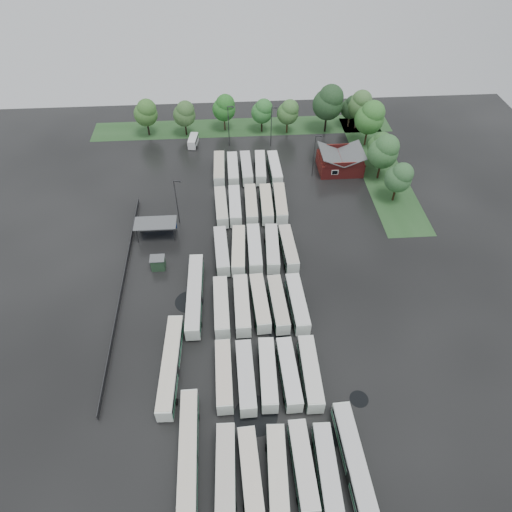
{
  "coord_description": "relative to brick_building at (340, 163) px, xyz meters",
  "views": [
    {
      "loc": [
        -2.12,
        -48.09,
        61.26
      ],
      "look_at": [
        2.0,
        12.0,
        2.5
      ],
      "focal_mm": 32.0,
      "sensor_mm": 36.0,
      "label": 1
    }
  ],
  "objects": [
    {
      "name": "bus_r2c4",
      "position": [
        -15.75,
        -41.89,
        -0.1
      ],
      "size": [
        2.89,
        11.6,
        3.21
      ],
      "rotation": [
        0.0,
        0.0,
        0.04
      ],
      "color": "silver",
      "rests_on": "ground"
    },
    {
      "name": "tree_north_2",
      "position": [
        -26.67,
        20.87,
        4.54
      ],
      "size": [
        6.01,
        6.01,
        9.95
      ],
      "color": "#38251A",
      "rests_on": "ground"
    },
    {
      "name": "ground",
      "position": [
        -24.0,
        -42.77,
        -1.87
      ],
      "size": [
        160.0,
        160.0,
        0.0
      ],
      "primitive_type": "plane",
      "color": "black",
      "rests_on": "ground"
    },
    {
      "name": "bus_r5c0",
      "position": [
        -28.48,
        -0.42,
        -0.09
      ],
      "size": [
        2.6,
        11.6,
        3.22
      ],
      "rotation": [
        0.0,
        0.0,
        -0.01
      ],
      "color": "silver",
      "rests_on": "ground"
    },
    {
      "name": "bus_r5c1",
      "position": [
        -25.33,
        -0.72,
        -0.15
      ],
      "size": [
        2.43,
        11.24,
        3.13
      ],
      "rotation": [
        0.0,
        0.0,
        0.0
      ],
      "color": "silver",
      "rests_on": "ground"
    },
    {
      "name": "bus_r2c3",
      "position": [
        -19.0,
        -41.77,
        -0.16
      ],
      "size": [
        2.9,
        11.26,
        3.11
      ],
      "rotation": [
        0.0,
        0.0,
        0.05
      ],
      "color": "silver",
      "rests_on": "ground"
    },
    {
      "name": "puddle_1",
      "position": [
        -14.33,
        -64.28,
        -1.86
      ],
      "size": [
        3.32,
        3.32,
        0.01
      ],
      "primitive_type": "cylinder",
      "color": "black",
      "rests_on": "ground"
    },
    {
      "name": "artic_bus_west_a",
      "position": [
        -33.19,
        -65.78,
        -0.16
      ],
      "size": [
        2.56,
        16.61,
        3.08
      ],
      "rotation": [
        0.0,
        0.0,
        0.01
      ],
      "color": "silver",
      "rests_on": "ground"
    },
    {
      "name": "artic_bus_west_c",
      "position": [
        -36.34,
        -52.52,
        -0.14
      ],
      "size": [
        3.11,
        16.84,
        3.11
      ],
      "rotation": [
        0.0,
        0.0,
        -0.04
      ],
      "color": "silver",
      "rests_on": "ground"
    },
    {
      "name": "bus_r4c4",
      "position": [
        -15.7,
        -14.26,
        -0.12
      ],
      "size": [
        2.8,
        11.45,
        3.17
      ],
      "rotation": [
        0.0,
        0.0,
        -0.03
      ],
      "color": "silver",
      "rests_on": "ground"
    },
    {
      "name": "bus_r0c3",
      "position": [
        -18.61,
        -68.57,
        -0.13
      ],
      "size": [
        2.66,
        11.37,
        3.15
      ],
      "rotation": [
        0.0,
        0.0,
        0.02
      ],
      "color": "silver",
      "rests_on": "ground"
    },
    {
      "name": "tree_east_2",
      "position": [
        9.19,
        1.05,
        3.85
      ],
      "size": [
        5.36,
        5.36,
        8.88
      ],
      "color": "black",
      "rests_on": "ground"
    },
    {
      "name": "tree_north_1",
      "position": [
        -36.89,
        18.9,
        4.22
      ],
      "size": [
        5.71,
        5.71,
        9.46
      ],
      "color": "black",
      "rests_on": "ground"
    },
    {
      "name": "lamp_post_ne",
      "position": [
        -6.71,
        -2.04,
        4.19
      ],
      "size": [
        1.61,
        0.31,
        10.44
      ],
      "color": "#2D2D30",
      "rests_on": "ground"
    },
    {
      "name": "bus_r3c3",
      "position": [
        -18.73,
        -28.08,
        -0.12
      ],
      "size": [
        2.97,
        11.5,
        3.17
      ],
      "rotation": [
        0.0,
        0.0,
        -0.05
      ],
      "color": "silver",
      "rests_on": "ground"
    },
    {
      "name": "tree_east_0",
      "position": [
        9.6,
        -12.75,
        4.22
      ],
      "size": [
        5.72,
        5.72,
        9.47
      ],
      "color": "black",
      "rests_on": "ground"
    },
    {
      "name": "grass_strip_north",
      "position": [
        -22.0,
        22.03,
        -1.86
      ],
      "size": [
        80.0,
        10.0,
        0.01
      ],
      "primitive_type": "cube",
      "color": "#234820",
      "rests_on": "ground"
    },
    {
      "name": "grass_strip_east",
      "position": [
        10.0,
        0.03,
        -1.86
      ],
      "size": [
        10.0,
        50.0,
        0.01
      ],
      "primitive_type": "cube",
      "color": "#234820",
      "rests_on": "ground"
    },
    {
      "name": "puddle_0",
      "position": [
        -24.07,
        -60.53,
        -1.86
      ],
      "size": [
        6.28,
        6.28,
        0.01
      ],
      "primitive_type": "cylinder",
      "color": "black",
      "rests_on": "ground"
    },
    {
      "name": "bus_r4c3",
      "position": [
        -18.68,
        -14.38,
        -0.14
      ],
      "size": [
        2.61,
        11.31,
        3.14
      ],
      "rotation": [
        0.0,
        0.0,
        -0.02
      ],
      "color": "silver",
      "rests_on": "ground"
    },
    {
      "name": "tree_north_0",
      "position": [
        -46.67,
        19.47,
        4.57
      ],
      "size": [
        6.04,
        6.04,
        10.0
      ],
      "color": "black",
      "rests_on": "ground"
    },
    {
      "name": "tree_east_1",
      "position": [
        8.45,
        -4.15,
        5.33
      ],
      "size": [
        6.76,
        6.76,
        11.19
      ],
      "color": "black",
      "rests_on": "ground"
    },
    {
      "name": "bus_r2c1",
      "position": [
        -25.13,
        -41.64,
        -0.08
      ],
      "size": [
        2.54,
        11.68,
        3.25
      ],
      "rotation": [
        0.0,
        0.0,
        0.0
      ],
      "color": "silver",
      "rests_on": "ground"
    },
    {
      "name": "tree_north_6",
      "position": [
        6.72,
        20.25,
        3.85
      ],
      "size": [
        5.37,
        5.37,
        8.9
      ],
      "color": "#3C2D1C",
      "rests_on": "ground"
    },
    {
      "name": "minibus",
      "position": [
        -35.03,
        13.52,
        -0.59
      ],
      "size": [
        2.64,
        5.5,
        2.31
      ],
      "rotation": [
        0.0,
        0.0,
        -0.14
      ],
      "color": "white",
      "rests_on": "ground"
    },
    {
      "name": "bus_r1c4",
      "position": [
        -15.63,
        -55.29,
        -0.09
      ],
      "size": [
        2.6,
        11.63,
        3.23
      ],
      "rotation": [
        0.0,
        0.0,
        -0.01
      ],
      "color": "silver",
      "rests_on": "ground"
    },
    {
      "name": "puddle_4",
      "position": [
        -8.89,
        -59.03,
        -1.86
      ],
      "size": [
        2.78,
        2.78,
        0.01
      ],
      "primitive_type": "cylinder",
      "color": "black",
      "rests_on": "ground"
    },
    {
      "name": "bus_r0c1",
      "position": [
        -25.29,
        -68.94,
        -0.17
      ],
      "size": [
        2.89,
        11.17,
        3.08
      ],
      "rotation": [
        0.0,
        0.0,
        0.05
      ],
      "color": "silver",
      "rests_on": "ground"
    },
    {
      "name": "artic_bus_west_b",
      "position": [
        -33.11,
        -38.82,
        -0.09
      ],
      "size": [
        2.71,
        17.26,
        3.2
      ],
      "rotation": [
        0.0,
        0.0,
        -0.02
      ],
      "color": "silver",
      "rests_on": "ground"
    },
    {
      "name": "bus_r0c4",
      "position": [
        -15.63,
        -69.11,
        -0.17
      ],
      "size": [
        2.62,
        11.16,
        3.09
      ],
      "rotation": [
        0.0,
        0.0,
        -0.02
      ],
      "color": "silver",
      "rests_on": "ground"
    },
    {
      "name": "bus_r4c0",
      "position": [
        -28.23,
        -14.68,
        -0.15
      ],
      "size": [
        2.85,
        11.32,
        3.13
      ],
      "rotation": [
        0.0,
        0.0,
        0.04
      ],
      "color": "silver",
      "rests_on": "ground"
    },
    {
      "name": "bus_r1c1",
      "position": [
        -25.18,
        -55.33,
        -0.12
      ],
      "size": [
        2.64,
        11.43,
        3.17
      ],
      "rotation": [
        0.0,
        0.0,
        0.02
      ],
      "color": "silver",
      "rests_on": "ground"
    },
    {
      "name": "bus_r1c2",
      "position": [
        -21.9,
        -55.02,
        -0.14
      ],
      "size": [
        2.69,
        11.32,
        3.13
      ],
      "rotation": [
        0.0,
        0.0,
        -0.03
      ],
      "color": "silver",
      "rests_on": "ground"
    },
    {
      "name": "bus_r2c0",
      "position": [
        -28.57,
        -41.75,
        -0.1
      ],
      "size": [
        2.69,
        11.6,
        3.22
      ],
      "rotation": [
        0.0,
        0.0,
        0.02
      ],
      "color": "silver",
      "rests_on": "ground"
    },
    {
      "name": "bus_r5c4",
      "position": [
        -15.59,
        -0.98,
        -0.13
      ],
      "size": [
        2.68,
        11.4,
        3.16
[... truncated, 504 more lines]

